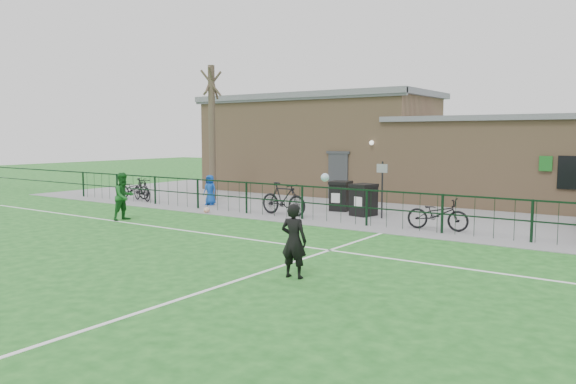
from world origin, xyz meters
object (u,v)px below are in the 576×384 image
Objects in this scene: bare_tree at (212,134)px; bicycle_b at (142,190)px; spectator_child at (210,190)px; wheelie_bin_left at (341,197)px; bicycle_d at (283,199)px; outfield_player at (124,196)px; sign_post at (382,190)px; ball_ground at (207,210)px; bicycle_a at (134,189)px; bicycle_e at (438,214)px; wheelie_bin_right at (364,201)px.

bicycle_b is (-2.30, -2.11, -2.48)m from bare_tree.
spectator_child reaches higher than bicycle_b.
bicycle_d reaches higher than wheelie_bin_left.
bicycle_b is 5.60m from outfield_player.
sign_post is 8.77× the size of ball_ground.
wheelie_bin_left is 0.64× the size of outfield_player.
ball_ground is (5.99, -1.53, -0.37)m from bicycle_a.
bicycle_d is at bearing -21.36° from bare_tree.
spectator_child is (3.45, 0.69, 0.12)m from bicycle_b.
wheelie_bin_left is at bearing 59.44° from bicycle_e.
bicycle_d is 8.75× the size of ball_ground.
bare_tree is at bearing -31.28° from bicycle_b.
wheelie_bin_left is at bearing 9.78° from spectator_child.
bare_tree reaches higher than bicycle_b.
bicycle_a is 0.94× the size of bicycle_e.
wheelie_bin_left is 1.54m from wheelie_bin_right.
sign_post is 1.60× the size of spectator_child.
bicycle_a is 1.41× the size of spectator_child.
ball_ground is at bearing -86.78° from bicycle_b.
bicycle_b reaches higher than ball_ground.
wheelie_bin_left reaches higher than ball_ground.
wheelie_bin_left is 0.59× the size of bicycle_a.
wheelie_bin_right is 0.65× the size of outfield_player.
bicycle_d is 5.61m from outfield_player.
wheelie_bin_right is 0.54× the size of bicycle_d.
ball_ground is (2.69, -3.26, -2.89)m from bare_tree.
bicycle_b is (1.00, -0.38, 0.04)m from bicycle_a.
bare_tree is 3.00× the size of sign_post.
bicycle_e is 1.50× the size of spectator_child.
bicycle_e is (11.19, -2.02, -2.48)m from bare_tree.
spectator_child is (-6.73, -0.85, 0.09)m from wheelie_bin_right.
wheelie_bin_left is 0.84× the size of spectator_child.
sign_post is 2.80m from bicycle_e.
bicycle_d is at bearing -157.94° from sign_post.
wheelie_bin_left is at bearing -89.14° from bicycle_a.
outfield_player reaches higher than bicycle_a.
ball_ground is (-6.03, -2.47, -0.91)m from sign_post.
wheelie_bin_right reaches higher than ball_ground.
sign_post is at bearing -95.56° from bicycle_a.
ball_ground is at bearing 115.56° from bicycle_d.
bicycle_e is at bearing -10.02° from spectator_child.
outfield_player is at bearing 107.78° from bicycle_e.
bare_tree reaches higher than ball_ground.
wheelie_bin_left is at bearing 162.97° from wheelie_bin_right.
wheelie_bin_left is 2.54m from bicycle_d.
bicycle_e is at bearing -85.93° from bicycle_d.
wheelie_bin_left is at bearing 1.40° from bare_tree.
wheelie_bin_right is 11.25m from bicycle_a.
bicycle_e is (14.49, -0.29, 0.03)m from bicycle_a.
outfield_player reaches higher than bicycle_d.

